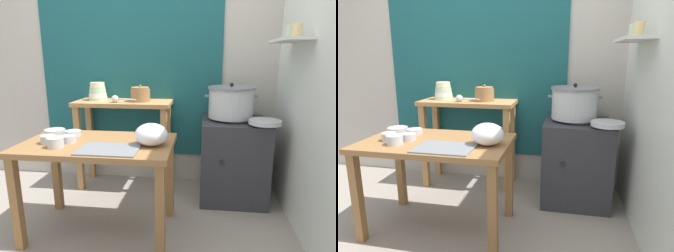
% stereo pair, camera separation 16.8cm
% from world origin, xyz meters
% --- Properties ---
extents(ground_plane, '(9.00, 9.00, 0.00)m').
position_xyz_m(ground_plane, '(0.00, 0.00, 0.00)').
color(ground_plane, gray).
extents(wall_back, '(4.40, 0.12, 2.60)m').
position_xyz_m(wall_back, '(0.08, 1.10, 1.30)').
color(wall_back, '#B2ADA3').
rests_on(wall_back, ground).
extents(wall_right, '(0.30, 3.20, 2.60)m').
position_xyz_m(wall_right, '(1.40, 0.20, 1.30)').
color(wall_right, silver).
rests_on(wall_right, ground).
extents(prep_table, '(1.10, 0.66, 0.72)m').
position_xyz_m(prep_table, '(-0.14, -0.01, 0.61)').
color(prep_table, olive).
rests_on(prep_table, ground).
extents(back_shelf_table, '(0.96, 0.40, 0.90)m').
position_xyz_m(back_shelf_table, '(-0.18, 0.83, 0.68)').
color(back_shelf_table, '#B27F4C').
rests_on(back_shelf_table, ground).
extents(stove_block, '(0.60, 0.61, 0.78)m').
position_xyz_m(stove_block, '(0.91, 0.70, 0.38)').
color(stove_block, '#2D2D33').
rests_on(stove_block, ground).
extents(steamer_pot, '(0.48, 0.43, 0.32)m').
position_xyz_m(steamer_pot, '(0.87, 0.72, 0.92)').
color(steamer_pot, '#B7BABF').
rests_on(steamer_pot, stove_block).
extents(clay_pot, '(0.19, 0.19, 0.16)m').
position_xyz_m(clay_pot, '(0.00, 0.83, 0.97)').
color(clay_pot, olive).
rests_on(clay_pot, back_shelf_table).
extents(bowl_stack_enamel, '(0.19, 0.19, 0.18)m').
position_xyz_m(bowl_stack_enamel, '(-0.45, 0.86, 0.98)').
color(bowl_stack_enamel, '#B7D1AD').
rests_on(bowl_stack_enamel, back_shelf_table).
extents(ladle, '(0.25, 0.08, 0.07)m').
position_xyz_m(ladle, '(-0.22, 0.73, 0.94)').
color(ladle, '#B7BABF').
rests_on(ladle, back_shelf_table).
extents(serving_tray, '(0.40, 0.28, 0.01)m').
position_xyz_m(serving_tray, '(-0.00, -0.18, 0.72)').
color(serving_tray, slate).
rests_on(serving_tray, prep_table).
extents(plastic_bag, '(0.23, 0.22, 0.16)m').
position_xyz_m(plastic_bag, '(0.26, -0.04, 0.80)').
color(plastic_bag, white).
rests_on(plastic_bag, prep_table).
extents(wide_pan, '(0.27, 0.27, 0.04)m').
position_xyz_m(wide_pan, '(1.13, 0.47, 0.80)').
color(wide_pan, '#B7BABF').
rests_on(wide_pan, stove_block).
extents(prep_bowl_0, '(0.14, 0.14, 0.06)m').
position_xyz_m(prep_bowl_0, '(0.24, 0.22, 0.75)').
color(prep_bowl_0, '#B7BABF').
rests_on(prep_bowl_0, prep_table).
extents(prep_bowl_1, '(0.11, 0.11, 0.05)m').
position_xyz_m(prep_bowl_1, '(-0.35, -0.04, 0.75)').
color(prep_bowl_1, '#B7BABF').
rests_on(prep_bowl_1, prep_table).
extents(prep_bowl_2, '(0.11, 0.11, 0.07)m').
position_xyz_m(prep_bowl_2, '(-0.38, -0.16, 0.76)').
color(prep_bowl_2, '#B7BABF').
rests_on(prep_bowl_2, prep_table).
extents(prep_bowl_3, '(0.11, 0.11, 0.06)m').
position_xyz_m(prep_bowl_3, '(-0.48, -0.08, 0.75)').
color(prep_bowl_3, '#B7BABF').
rests_on(prep_bowl_3, prep_table).
extents(prep_bowl_4, '(0.16, 0.16, 0.04)m').
position_xyz_m(prep_bowl_4, '(-0.56, 0.16, 0.74)').
color(prep_bowl_4, '#B7BABF').
rests_on(prep_bowl_4, prep_table).
extents(prep_bowl_5, '(0.13, 0.13, 0.04)m').
position_xyz_m(prep_bowl_5, '(-0.40, 0.14, 0.74)').
color(prep_bowl_5, '#B7BABF').
rests_on(prep_bowl_5, prep_table).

